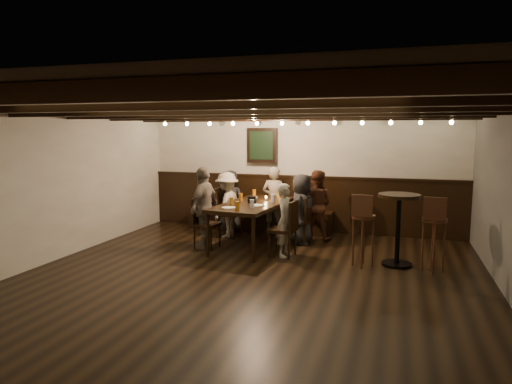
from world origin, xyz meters
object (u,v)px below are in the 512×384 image
(bar_stool_left, at_px, (363,240))
(dining_table, at_px, (254,206))
(person_right_near, at_px, (301,209))
(high_top_table, at_px, (398,219))
(person_bench_centre, at_px, (274,200))
(chair_left_near, at_px, (228,222))
(person_right_far, at_px, (285,220))
(chair_left_far, at_px, (206,232))
(person_bench_right, at_px, (316,205))
(chair_right_near, at_px, (300,229))
(bar_stool_right, at_px, (433,244))
(person_left_near, at_px, (227,205))
(chair_right_far, at_px, (284,239))
(person_bench_left, at_px, (230,201))
(person_left_far, at_px, (204,207))

(bar_stool_left, bearing_deg, dining_table, 165.01)
(person_right_near, distance_m, high_top_table, 1.90)
(person_bench_centre, distance_m, high_top_table, 2.84)
(chair_left_near, relative_size, person_right_far, 0.80)
(dining_table, distance_m, bar_stool_left, 2.11)
(chair_left_far, relative_size, person_bench_right, 0.67)
(chair_left_far, relative_size, chair_right_near, 1.02)
(chair_left_far, relative_size, high_top_table, 0.80)
(chair_left_near, bearing_deg, chair_left_far, 0.10)
(high_top_table, xyz_separation_m, bar_stool_right, (0.50, -0.16, -0.31))
(person_right_far, bearing_deg, person_left_near, 59.04)
(dining_table, distance_m, person_left_near, 0.88)
(person_bench_right, height_order, person_right_far, person_bench_right)
(chair_right_far, distance_m, person_right_near, 0.97)
(person_bench_left, distance_m, person_right_far, 2.13)
(person_bench_centre, height_order, person_left_far, person_left_far)
(person_bench_left, xyz_separation_m, person_left_near, (0.11, -0.46, 0.00))
(dining_table, bearing_deg, person_left_near, 149.04)
(chair_right_far, distance_m, person_left_far, 1.53)
(chair_left_near, relative_size, chair_right_near, 1.11)
(person_bench_centre, xyz_separation_m, person_right_far, (0.62, -1.56, -0.07))
(person_bench_right, bearing_deg, person_left_far, 39.29)
(dining_table, xyz_separation_m, person_left_near, (-0.71, 0.51, -0.09))
(chair_right_near, height_order, person_left_far, person_left_far)
(person_bench_right, relative_size, person_right_near, 1.03)
(dining_table, distance_m, chair_right_near, 0.96)
(chair_right_far, relative_size, bar_stool_right, 0.82)
(chair_right_far, height_order, person_right_far, person_right_far)
(chair_right_far, distance_m, high_top_table, 1.84)
(person_bench_right, distance_m, person_right_near, 0.47)
(person_bench_right, xyz_separation_m, person_right_near, (-0.19, -0.44, -0.02))
(person_left_far, bearing_deg, person_bench_left, -173.66)
(dining_table, distance_m, chair_right_far, 0.95)
(chair_left_far, bearing_deg, bar_stool_right, 90.61)
(chair_right_far, height_order, person_bench_right, person_bench_right)
(bar_stool_right, bearing_deg, bar_stool_left, -171.72)
(person_left_near, height_order, person_left_far, person_left_far)
(high_top_table, bearing_deg, bar_stool_left, -157.61)
(chair_left_near, xyz_separation_m, high_top_table, (3.14, -1.03, 0.43))
(person_right_near, bearing_deg, person_bench_right, -18.43)
(dining_table, relative_size, person_right_near, 1.69)
(person_bench_centre, bearing_deg, chair_left_near, 39.80)
(chair_right_near, distance_m, chair_right_far, 0.90)
(chair_right_far, xyz_separation_m, person_bench_left, (-1.50, 1.49, 0.35))
(person_right_near, bearing_deg, chair_left_far, 121.50)
(chair_left_far, bearing_deg, bar_stool_left, 87.96)
(person_right_far, bearing_deg, chair_left_near, 58.53)
(chair_right_far, bearing_deg, bar_stool_right, -89.01)
(person_left_far, bearing_deg, chair_right_near, 121.51)
(person_left_near, distance_m, high_top_table, 3.33)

